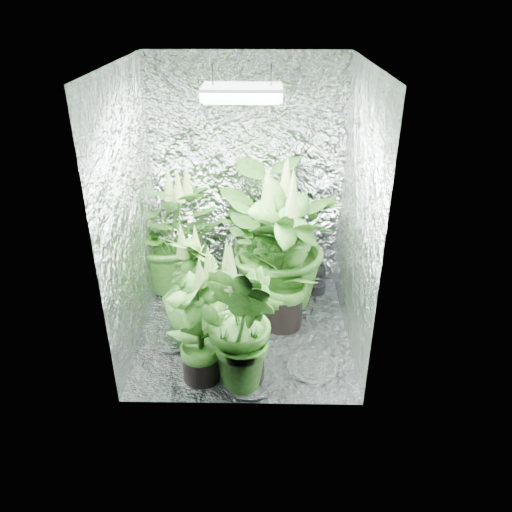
{
  "coord_description": "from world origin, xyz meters",
  "views": [
    {
      "loc": [
        0.15,
        -3.23,
        2.39
      ],
      "look_at": [
        0.09,
        0.0,
        0.67
      ],
      "focal_mm": 35.0,
      "sensor_mm": 36.0,
      "label": 1
    }
  ],
  "objects_px": {
    "plant_f": "(199,324)",
    "plant_g": "(243,325)",
    "plant_e": "(275,243)",
    "plant_b": "(284,259)",
    "circulation_fan": "(314,276)",
    "plant_d": "(194,291)",
    "plant_a": "(173,233)",
    "grow_lamp": "(242,93)",
    "plant_c": "(258,243)"
  },
  "relations": [
    {
      "from": "plant_a",
      "to": "circulation_fan",
      "type": "bearing_deg",
      "value": -2.31
    },
    {
      "from": "plant_f",
      "to": "plant_e",
      "type": "bearing_deg",
      "value": 60.54
    },
    {
      "from": "plant_e",
      "to": "plant_d",
      "type": "bearing_deg",
      "value": -141.48
    },
    {
      "from": "plant_b",
      "to": "plant_d",
      "type": "xyz_separation_m",
      "value": [
        -0.66,
        -0.21,
        -0.15
      ]
    },
    {
      "from": "plant_b",
      "to": "plant_f",
      "type": "distance_m",
      "value": 0.87
    },
    {
      "from": "grow_lamp",
      "to": "plant_f",
      "type": "xyz_separation_m",
      "value": [
        -0.28,
        -0.55,
        -1.38
      ]
    },
    {
      "from": "plant_e",
      "to": "plant_g",
      "type": "distance_m",
      "value": 0.99
    },
    {
      "from": "plant_c",
      "to": "circulation_fan",
      "type": "distance_m",
      "value": 0.59
    },
    {
      "from": "plant_d",
      "to": "plant_f",
      "type": "bearing_deg",
      "value": -78.35
    },
    {
      "from": "plant_b",
      "to": "plant_e",
      "type": "relative_size",
      "value": 1.0
    },
    {
      "from": "grow_lamp",
      "to": "plant_d",
      "type": "relative_size",
      "value": 0.52
    },
    {
      "from": "plant_f",
      "to": "plant_a",
      "type": "bearing_deg",
      "value": 106.97
    },
    {
      "from": "circulation_fan",
      "to": "plant_a",
      "type": "bearing_deg",
      "value": -160.26
    },
    {
      "from": "plant_f",
      "to": "plant_d",
      "type": "bearing_deg",
      "value": 101.65
    },
    {
      "from": "plant_a",
      "to": "circulation_fan",
      "type": "height_order",
      "value": "plant_a"
    },
    {
      "from": "plant_b",
      "to": "plant_d",
      "type": "distance_m",
      "value": 0.71
    },
    {
      "from": "plant_c",
      "to": "plant_f",
      "type": "relative_size",
      "value": 1.01
    },
    {
      "from": "grow_lamp",
      "to": "plant_a",
      "type": "bearing_deg",
      "value": 135.0
    },
    {
      "from": "plant_c",
      "to": "plant_f",
      "type": "distance_m",
      "value": 1.24
    },
    {
      "from": "grow_lamp",
      "to": "plant_g",
      "type": "xyz_separation_m",
      "value": [
        0.02,
        -0.6,
        -1.34
      ]
    },
    {
      "from": "circulation_fan",
      "to": "plant_f",
      "type": "bearing_deg",
      "value": -105.41
    },
    {
      "from": "grow_lamp",
      "to": "plant_g",
      "type": "distance_m",
      "value": 1.47
    },
    {
      "from": "plant_a",
      "to": "plant_e",
      "type": "bearing_deg",
      "value": -17.95
    },
    {
      "from": "circulation_fan",
      "to": "plant_e",
      "type": "bearing_deg",
      "value": -125.09
    },
    {
      "from": "plant_a",
      "to": "plant_g",
      "type": "bearing_deg",
      "value": -62.21
    },
    {
      "from": "plant_g",
      "to": "grow_lamp",
      "type": "bearing_deg",
      "value": 91.5
    },
    {
      "from": "grow_lamp",
      "to": "plant_c",
      "type": "height_order",
      "value": "grow_lamp"
    },
    {
      "from": "plant_e",
      "to": "plant_f",
      "type": "distance_m",
      "value": 1.05
    },
    {
      "from": "circulation_fan",
      "to": "plant_b",
      "type": "bearing_deg",
      "value": -98.61
    },
    {
      "from": "plant_c",
      "to": "plant_d",
      "type": "relative_size",
      "value": 1.03
    },
    {
      "from": "plant_b",
      "to": "plant_g",
      "type": "bearing_deg",
      "value": -112.07
    },
    {
      "from": "grow_lamp",
      "to": "plant_f",
      "type": "height_order",
      "value": "grow_lamp"
    },
    {
      "from": "circulation_fan",
      "to": "plant_d",
      "type": "bearing_deg",
      "value": -121.47
    },
    {
      "from": "plant_c",
      "to": "plant_e",
      "type": "bearing_deg",
      "value": -63.33
    },
    {
      "from": "plant_e",
      "to": "plant_g",
      "type": "bearing_deg",
      "value": -102.76
    },
    {
      "from": "plant_a",
      "to": "plant_b",
      "type": "bearing_deg",
      "value": -30.59
    },
    {
      "from": "plant_d",
      "to": "circulation_fan",
      "type": "relative_size",
      "value": 2.6
    },
    {
      "from": "plant_f",
      "to": "circulation_fan",
      "type": "bearing_deg",
      "value": 52.54
    },
    {
      "from": "plant_f",
      "to": "circulation_fan",
      "type": "xyz_separation_m",
      "value": [
        0.87,
        1.14,
        -0.29
      ]
    },
    {
      "from": "plant_b",
      "to": "plant_f",
      "type": "relative_size",
      "value": 1.31
    },
    {
      "from": "plant_b",
      "to": "plant_d",
      "type": "height_order",
      "value": "plant_b"
    },
    {
      "from": "plant_e",
      "to": "plant_f",
      "type": "xyz_separation_m",
      "value": [
        -0.51,
        -0.91,
        -0.15
      ]
    },
    {
      "from": "plant_c",
      "to": "plant_e",
      "type": "height_order",
      "value": "plant_e"
    },
    {
      "from": "plant_b",
      "to": "plant_d",
      "type": "bearing_deg",
      "value": -162.65
    },
    {
      "from": "plant_f",
      "to": "plant_g",
      "type": "relative_size",
      "value": 0.93
    },
    {
      "from": "plant_f",
      "to": "circulation_fan",
      "type": "distance_m",
      "value": 1.46
    },
    {
      "from": "plant_e",
      "to": "plant_g",
      "type": "height_order",
      "value": "plant_e"
    },
    {
      "from": "plant_c",
      "to": "plant_f",
      "type": "height_order",
      "value": "plant_c"
    },
    {
      "from": "plant_b",
      "to": "plant_g",
      "type": "height_order",
      "value": "plant_b"
    },
    {
      "from": "plant_d",
      "to": "grow_lamp",
      "type": "bearing_deg",
      "value": 18.17
    }
  ]
}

